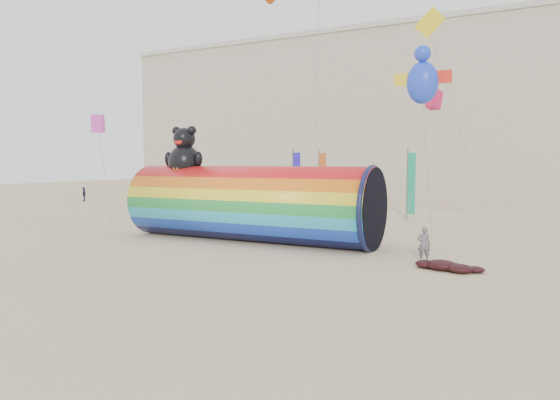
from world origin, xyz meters
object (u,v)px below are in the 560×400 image
at_px(windsock_assembly, 250,202).
at_px(kite_handler, 424,244).
at_px(hotel_building, 348,118).
at_px(fabric_bundle, 447,266).

height_order(windsock_assembly, kite_handler, windsock_assembly).
relative_size(windsock_assembly, kite_handler, 9.16).
height_order(hotel_building, kite_handler, hotel_building).
distance_m(hotel_building, kite_handler, 49.19).
distance_m(hotel_building, windsock_assembly, 44.58).
bearing_deg(hotel_building, kite_handler, -66.50).
relative_size(kite_handler, fabric_bundle, 0.57).
bearing_deg(windsock_assembly, fabric_bundle, -15.13).
bearing_deg(kite_handler, windsock_assembly, -29.25).
xyz_separation_m(windsock_assembly, fabric_bundle, (10.62, -2.87, -1.93)).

